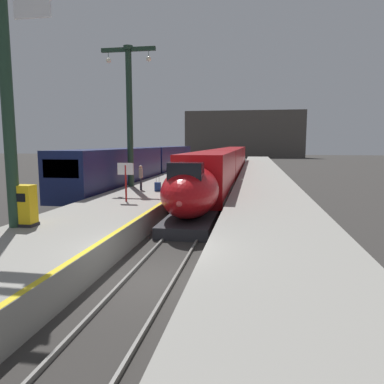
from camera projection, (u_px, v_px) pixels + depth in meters
The scene contains 17 objects.
ground_plane at pixel (151, 280), 11.42m from camera, with size 260.00×260.00×0.00m, color #33302D.
platform_left at pixel (180, 181), 36.21m from camera, with size 4.80×110.00×1.05m, color gray.
platform_right at pixel (263, 182), 34.87m from camera, with size 4.80×110.00×1.05m, color gray.
platform_left_safety_stripe at pixel (203, 176), 35.76m from camera, with size 0.20×107.80×0.01m, color yellow.
rail_main_left at pixel (216, 183), 38.41m from camera, with size 0.08×110.00×0.12m, color slate.
rail_main_right at pixel (231, 184), 38.17m from camera, with size 0.08×110.00×0.12m, color slate.
rail_secondary_left at pixel (142, 182), 39.75m from camera, with size 0.08×110.00×0.12m, color slate.
rail_secondary_right at pixel (155, 182), 39.50m from camera, with size 0.08×110.00×0.12m, color slate.
highspeed_train_main at pixel (227, 163), 42.19m from camera, with size 2.92×56.01×3.60m.
regional_train_adjacent at pixel (148, 163), 39.28m from camera, with size 2.85×36.60×3.80m.
station_column_near at pixel (7, 69), 13.27m from camera, with size 4.00×0.68×9.60m.
station_column_mid at pixel (129, 104), 26.50m from camera, with size 4.00×0.68×10.06m.
passenger_near_edge at pixel (141, 176), 24.98m from camera, with size 0.28×0.56×1.69m.
rolling_suitcase at pixel (158, 187), 24.43m from camera, with size 0.40×0.22×0.98m.
ticket_machine_yellow at pixel (26, 207), 14.08m from camera, with size 0.76×0.62×1.60m.
departure_info_board at pixel (126, 174), 19.98m from camera, with size 0.90×0.10×2.12m.
terminus_back_wall at pixel (244, 134), 110.19m from camera, with size 36.00×2.00×14.00m, color #4C4742.
Camera 1 is at (3.09, -10.59, 4.23)m, focal length 34.22 mm.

